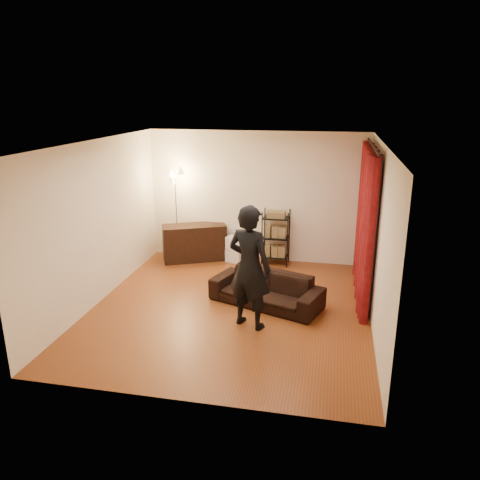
% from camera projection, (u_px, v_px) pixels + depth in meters
% --- Properties ---
extents(floor, '(5.00, 5.00, 0.00)m').
position_uv_depth(floor, '(231.00, 308.00, 7.75)').
color(floor, brown).
rests_on(floor, ground).
extents(ceiling, '(5.00, 5.00, 0.00)m').
position_uv_depth(ceiling, '(229.00, 143.00, 6.94)').
color(ceiling, white).
rests_on(ceiling, ground).
extents(wall_back, '(5.00, 0.00, 5.00)m').
position_uv_depth(wall_back, '(256.00, 197.00, 9.68)').
color(wall_back, white).
rests_on(wall_back, ground).
extents(wall_front, '(5.00, 0.00, 5.00)m').
position_uv_depth(wall_front, '(179.00, 294.00, 5.01)').
color(wall_front, white).
rests_on(wall_front, ground).
extents(wall_left, '(0.00, 5.00, 5.00)m').
position_uv_depth(wall_left, '(98.00, 223.00, 7.77)').
color(wall_left, white).
rests_on(wall_left, ground).
extents(wall_right, '(0.00, 5.00, 5.00)m').
position_uv_depth(wall_right, '(378.00, 238.00, 6.92)').
color(wall_right, white).
rests_on(wall_right, ground).
extents(curtain_rod, '(0.04, 2.65, 0.04)m').
position_uv_depth(curtain_rod, '(373.00, 146.00, 7.62)').
color(curtain_rod, black).
rests_on(curtain_rod, wall_right).
extents(curtain, '(0.22, 2.65, 2.55)m').
position_uv_depth(curtain, '(365.00, 223.00, 8.01)').
color(curtain, maroon).
rests_on(curtain, ground).
extents(sofa, '(2.00, 1.32, 0.54)m').
position_uv_depth(sofa, '(266.00, 289.00, 7.82)').
color(sofa, black).
rests_on(sofa, ground).
extents(person, '(0.81, 0.67, 1.90)m').
position_uv_depth(person, '(249.00, 267.00, 6.90)').
color(person, black).
rests_on(person, ground).
extents(media_cabinet, '(1.40, 0.99, 0.77)m').
position_uv_depth(media_cabinet, '(195.00, 242.00, 9.91)').
color(media_cabinet, black).
rests_on(media_cabinet, ground).
extents(storage_boxes, '(0.40, 0.36, 0.56)m').
position_uv_depth(storage_boxes, '(235.00, 249.00, 9.82)').
color(storage_boxes, white).
rests_on(storage_boxes, ground).
extents(wire_shelf, '(0.57, 0.44, 1.14)m').
position_uv_depth(wire_shelf, '(276.00, 237.00, 9.62)').
color(wire_shelf, black).
rests_on(wire_shelf, ground).
extents(floor_lamp, '(0.42, 0.42, 1.94)m').
position_uv_depth(floor_lamp, '(176.00, 215.00, 9.76)').
color(floor_lamp, silver).
rests_on(floor_lamp, ground).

